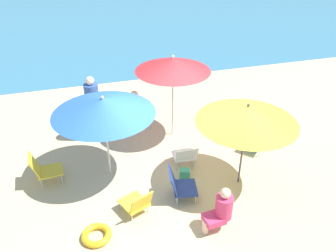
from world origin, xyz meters
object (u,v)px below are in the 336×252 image
person_c (221,209)px  umbrella_blue (103,106)px  beach_chair_f (179,184)px  person_a (133,107)px  beach_chair_a (185,155)px  beach_bag (185,175)px  swim_ring (97,235)px  beach_chair_d (137,203)px  beach_chair_e (257,136)px  umbrella_yellow (247,114)px  beach_chair_c (221,117)px  umbrella_red (173,64)px  person_b (93,109)px  beach_chair_b (43,168)px

person_c → umbrella_blue: bearing=-57.1°
beach_chair_f → person_a: size_ratio=0.72×
beach_chair_a → person_c: size_ratio=0.66×
umbrella_blue → beach_bag: umbrella_blue is taller
swim_ring → beach_bag: (1.97, 1.07, 0.07)m
beach_chair_d → person_c: (1.34, -0.74, 0.17)m
beach_chair_e → beach_chair_f: (-2.29, -1.11, -0.03)m
umbrella_yellow → beach_chair_c: 2.60m
beach_chair_f → beach_bag: size_ratio=2.59×
beach_chair_f → umbrella_blue: bearing=147.5°
beach_chair_a → beach_chair_d: beach_chair_a is taller
umbrella_red → person_a: 1.91m
person_b → person_c: 4.03m
umbrella_blue → beach_chair_b: (-1.35, 0.05, -1.28)m
beach_chair_c → beach_chair_e: size_ratio=0.99×
umbrella_red → beach_chair_b: bearing=-160.9°
person_b → beach_bag: person_b is taller
umbrella_red → person_b: bearing=169.7°
umbrella_red → person_b: 2.19m
beach_chair_c → swim_ring: size_ratio=1.33×
umbrella_yellow → swim_ring: bearing=-167.3°
umbrella_yellow → person_a: size_ratio=2.17×
umbrella_blue → umbrella_red: umbrella_red is taller
umbrella_yellow → person_c: (-0.89, -1.06, -1.18)m
beach_chair_e → person_c: 2.77m
umbrella_yellow → beach_bag: 1.89m
person_c → swim_ring: bearing=-15.5°
beach_chair_f → beach_chair_a: bearing=76.0°
person_b → swim_ring: size_ratio=3.16×
umbrella_blue → umbrella_yellow: 2.76m
beach_chair_e → person_b: person_b is taller
umbrella_yellow → beach_chair_e: bearing=46.9°
beach_chair_b → beach_chair_f: 2.83m
swim_ring → beach_bag: 2.24m
beach_chair_f → beach_bag: (0.28, 0.49, -0.20)m
beach_chair_c → umbrella_red: bearing=18.9°
beach_chair_d → beach_chair_e: (3.18, 1.34, 0.07)m
beach_bag → person_c: bearing=-83.1°
person_a → beach_chair_b: bearing=23.5°
umbrella_red → beach_chair_d: bearing=-119.7°
umbrella_blue → swim_ring: (-0.48, -1.73, -1.59)m
person_a → beach_chair_a: bearing=89.2°
beach_chair_a → person_a: person_a is taller
beach_chair_c → beach_chair_d: 3.72m
beach_chair_c → beach_chair_f: (-1.87, -2.27, 0.03)m
beach_chair_d → person_c: size_ratio=0.79×
person_c → beach_chair_a: bearing=-94.3°
umbrella_blue → beach_chair_a: 2.12m
person_c → swim_ring: person_c is taller
beach_chair_c → umbrella_blue: bearing=39.4°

